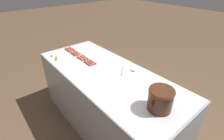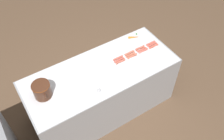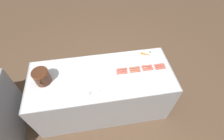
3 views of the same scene
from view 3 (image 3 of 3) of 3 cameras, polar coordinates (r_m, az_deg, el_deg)
ground_plane at (r=3.07m, az=-2.94°, el=-11.93°), size 20.00×20.00×0.00m
griddle_counter at (r=2.69m, az=-3.32°, el=-7.64°), size 0.85×2.08×0.88m
hot_dog_0 at (r=2.50m, az=16.38°, el=0.60°), size 0.04×0.16×0.03m
hot_dog_1 at (r=2.44m, az=12.43°, el=0.19°), size 0.03×0.16×0.03m
hot_dog_2 at (r=2.38m, az=8.07°, el=-0.47°), size 0.04×0.16×0.03m
hot_dog_3 at (r=2.34m, az=3.51°, el=-1.03°), size 0.04×0.16×0.03m
hot_dog_4 at (r=2.52m, az=16.16°, el=1.27°), size 0.04×0.16×0.03m
hot_dog_5 at (r=2.45m, az=12.12°, el=0.69°), size 0.04×0.16×0.03m
hot_dog_6 at (r=2.40m, az=7.71°, el=0.14°), size 0.03×0.16×0.03m
hot_dog_7 at (r=2.36m, az=3.38°, el=-0.39°), size 0.03×0.16×0.03m
hot_dog_8 at (r=2.54m, az=15.99°, el=1.83°), size 0.03×0.16×0.03m
hot_dog_9 at (r=2.47m, az=11.85°, el=1.38°), size 0.04×0.16×0.03m
hot_dog_10 at (r=2.42m, az=7.77°, el=0.83°), size 0.03×0.16×0.03m
hot_dog_11 at (r=2.39m, az=3.36°, el=0.34°), size 0.03×0.16×0.03m
bean_pot at (r=2.37m, az=-23.19°, el=-2.00°), size 0.27×0.22×0.20m
serving_spoon at (r=2.19m, az=-7.34°, el=-7.24°), size 0.23×0.20×0.02m
carrot at (r=2.64m, az=11.78°, el=5.41°), size 0.10×0.17×0.03m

